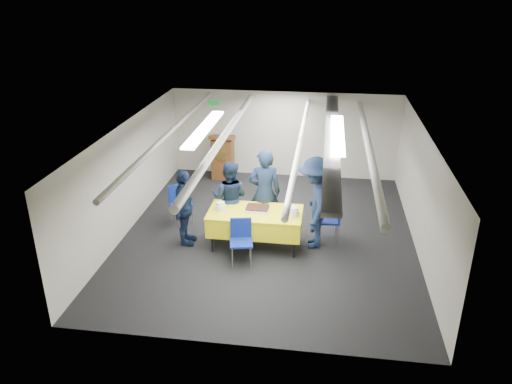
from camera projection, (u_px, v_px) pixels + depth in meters
The scene contains 14 objects.
ground at pixel (269, 234), 10.57m from camera, with size 7.00×7.00×0.00m, color black.
room_shell at pixel (276, 147), 10.21m from camera, with size 6.00×7.00×2.30m.
serving_table at pixel (255, 221), 9.90m from camera, with size 1.85×0.95×0.77m.
sheet_cake at pixel (257, 208), 9.86m from camera, with size 0.46×0.35×0.08m.
plate_stack_left at pixel (220, 207), 9.83m from camera, with size 0.20×0.20×0.18m.
plate_stack_right at pixel (293, 211), 9.65m from camera, with size 0.23×0.23×0.17m.
podium at pixel (223, 156), 13.30m from camera, with size 0.62×0.53×1.25m.
chair_near at pixel (241, 237), 9.38m from camera, with size 0.49×0.49×0.87m.
chair_right at pixel (333, 217), 10.15m from camera, with size 0.45×0.45×0.87m.
chair_left at pixel (179, 200), 10.91m from camera, with size 0.59×0.59×0.87m.
sailor_a at pixel (264, 192), 10.27m from camera, with size 0.68×0.45×1.87m, color black.
sailor_b at pixel (230, 198), 10.36m from camera, with size 0.78×0.60×1.60m, color black.
sailor_c at pixel (184, 208), 9.92m from camera, with size 0.93×0.39×1.58m, color black.
sailor_d at pixel (315, 203), 9.80m from camera, with size 1.21×0.69×1.87m, color black.
Camera 1 is at (1.05, -9.29, 5.03)m, focal length 35.00 mm.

